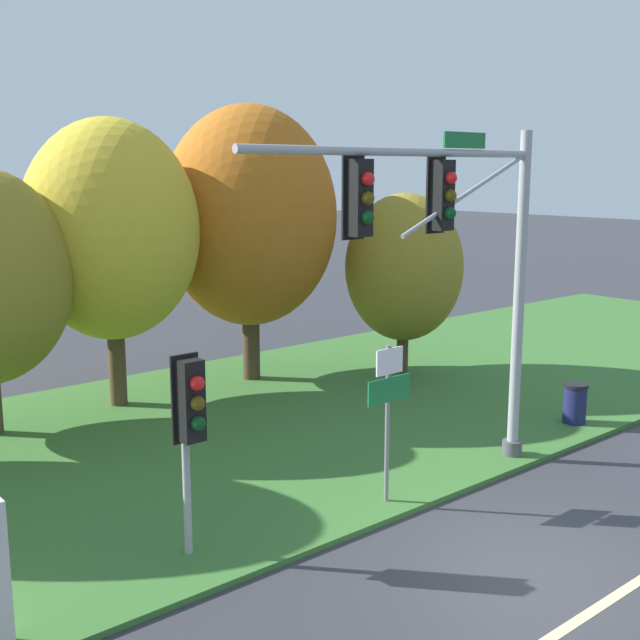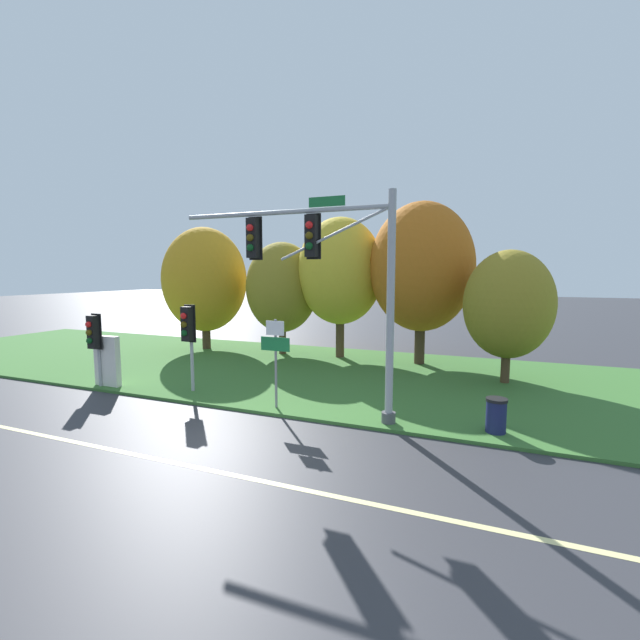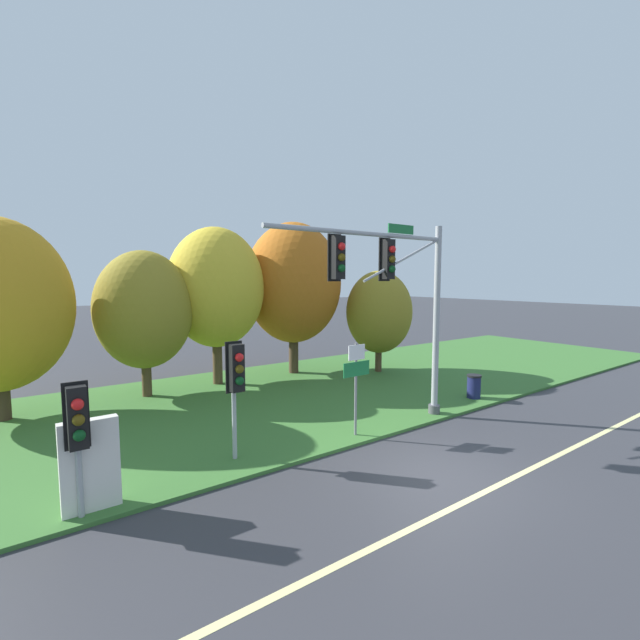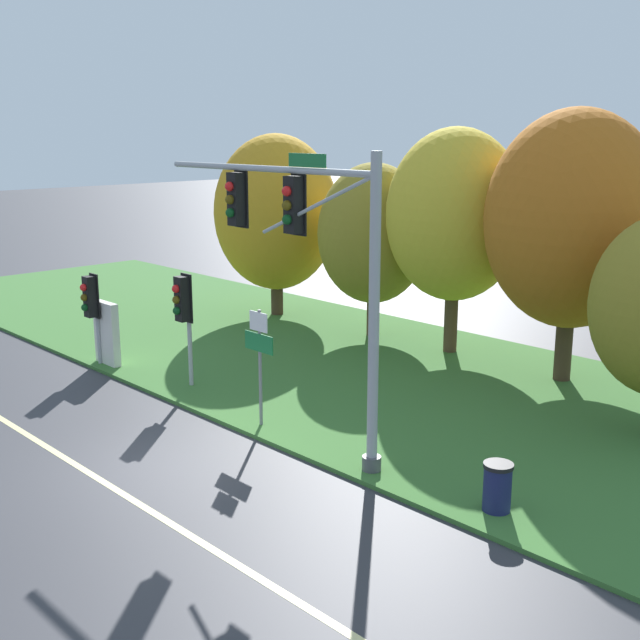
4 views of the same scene
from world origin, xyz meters
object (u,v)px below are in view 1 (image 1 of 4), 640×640
pedestrian_signal_further_along (190,413)px  tree_behind_signpost (111,231)px  tree_tall_centre (404,268)px  route_sign_post (388,400)px  traffic_signal_mast (458,245)px  tree_mid_verge (249,217)px  trash_bin (575,403)px

pedestrian_signal_further_along → tree_behind_signpost: size_ratio=0.45×
tree_tall_centre → route_sign_post: bearing=-137.9°
traffic_signal_mast → route_sign_post: size_ratio=2.46×
pedestrian_signal_further_along → route_sign_post: 3.75m
pedestrian_signal_further_along → route_sign_post: pedestrian_signal_further_along is taller
tree_mid_verge → tree_tall_centre: (3.67, -2.30, -1.46)m
pedestrian_signal_further_along → tree_mid_verge: tree_mid_verge is taller
tree_behind_signpost → trash_bin: tree_behind_signpost is taller
trash_bin → route_sign_post: bearing=-177.1°
tree_mid_verge → trash_bin: size_ratio=8.06×
traffic_signal_mast → trash_bin: size_ratio=7.46×
traffic_signal_mast → tree_behind_signpost: bearing=106.8°
tree_tall_centre → tree_behind_signpost: bearing=162.7°
trash_bin → tree_mid_verge: bearing=112.3°
tree_mid_verge → tree_tall_centre: tree_mid_verge is taller
tree_behind_signpost → route_sign_post: bearing=-84.2°
tree_mid_verge → trash_bin: (3.33, -8.11, -4.03)m
traffic_signal_mast → tree_tall_centre: (5.08, 6.16, -1.38)m
traffic_signal_mast → trash_bin: 6.18m
tree_behind_signpost → tree_tall_centre: tree_behind_signpost is taller
pedestrian_signal_further_along → trash_bin: size_ratio=3.37×
tree_mid_verge → tree_tall_centre: size_ratio=1.46×
traffic_signal_mast → tree_mid_verge: 8.58m
traffic_signal_mast → route_sign_post: traffic_signal_mast is taller
traffic_signal_mast → tree_behind_signpost: (-2.59, 8.56, -0.10)m
route_sign_post → pedestrian_signal_further_along: bearing=173.7°
tree_tall_centre → tree_mid_verge: bearing=147.9°
traffic_signal_mast → tree_tall_centre: size_ratio=1.35×
pedestrian_signal_further_along → traffic_signal_mast: bearing=-4.5°
route_sign_post → trash_bin: (6.45, 0.33, -1.39)m
tree_mid_verge → tree_tall_centre: bearing=-32.1°
pedestrian_signal_further_along → trash_bin: bearing=-0.4°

